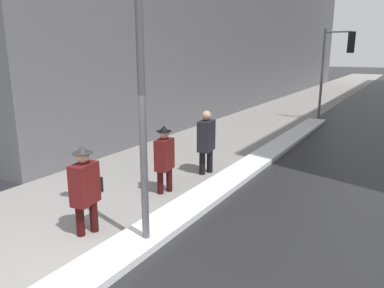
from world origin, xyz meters
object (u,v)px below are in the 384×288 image
pedestrian_in_fedora (164,157)px  pedestrian_trailing (206,139)px  pedestrian_in_glasses (85,187)px  lamp_post (140,38)px  traffic_light_near (339,55)px

pedestrian_in_fedora → pedestrian_trailing: pedestrian_trailing is taller
pedestrian_in_glasses → lamp_post: bearing=93.1°
lamp_post → pedestrian_in_glasses: bearing=-168.5°
traffic_light_near → pedestrian_in_glasses: traffic_light_near is taller
traffic_light_near → pedestrian_in_fedora: size_ratio=2.62×
lamp_post → pedestrian_trailing: 4.59m
pedestrian_in_glasses → pedestrian_in_fedora: 2.32m
traffic_light_near → pedestrian_trailing: size_ratio=2.45×
pedestrian_trailing → lamp_post: bearing=5.3°
traffic_light_near → pedestrian_in_fedora: bearing=-103.8°
lamp_post → pedestrian_in_glasses: lamp_post is taller
pedestrian_in_glasses → pedestrian_in_fedora: bearing=170.4°
pedestrian_trailing → pedestrian_in_fedora: bearing=-13.3°
traffic_light_near → pedestrian_in_fedora: 11.63m
pedestrian_in_glasses → pedestrian_trailing: 4.02m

